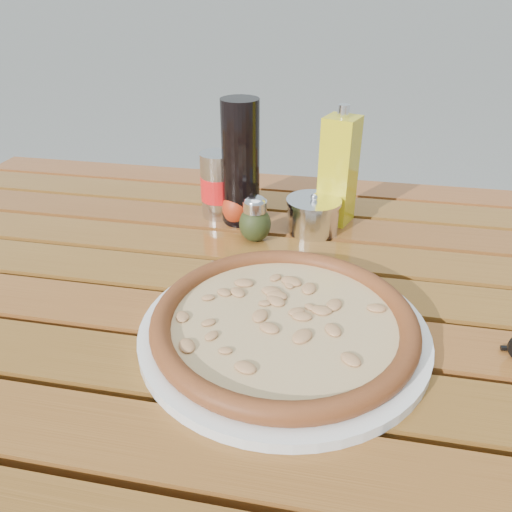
% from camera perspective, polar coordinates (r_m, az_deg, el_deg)
% --- Properties ---
extents(table, '(1.40, 0.90, 0.75)m').
position_cam_1_polar(table, '(0.79, -0.28, -7.44)').
color(table, '#32190B').
rests_on(table, ground).
extents(plate, '(0.46, 0.46, 0.01)m').
position_cam_1_polar(plate, '(0.63, 3.17, -8.53)').
color(plate, silver).
rests_on(plate, table).
extents(pizza, '(0.39, 0.39, 0.03)m').
position_cam_1_polar(pizza, '(0.62, 3.20, -7.39)').
color(pizza, beige).
rests_on(pizza, plate).
extents(pepper_shaker, '(0.07, 0.07, 0.08)m').
position_cam_1_polar(pepper_shaker, '(0.90, -2.18, 6.01)').
color(pepper_shaker, '#BB3515').
rests_on(pepper_shaker, table).
extents(oregano_shaker, '(0.06, 0.06, 0.08)m').
position_cam_1_polar(oregano_shaker, '(0.84, -0.11, 4.19)').
color(oregano_shaker, '#303916').
rests_on(oregano_shaker, table).
extents(dark_bottle, '(0.08, 0.08, 0.22)m').
position_cam_1_polar(dark_bottle, '(0.88, -1.76, 10.55)').
color(dark_bottle, black).
rests_on(dark_bottle, table).
extents(soda_can, '(0.08, 0.08, 0.12)m').
position_cam_1_polar(soda_can, '(0.93, -4.27, 8.03)').
color(soda_can, silver).
rests_on(soda_can, table).
extents(olive_oil_cruet, '(0.07, 0.07, 0.21)m').
position_cam_1_polar(olive_oil_cruet, '(0.90, 9.41, 9.65)').
color(olive_oil_cruet, gold).
rests_on(olive_oil_cruet, table).
extents(parmesan_tin, '(0.12, 0.12, 0.07)m').
position_cam_1_polar(parmesan_tin, '(0.88, 6.55, 4.72)').
color(parmesan_tin, silver).
rests_on(parmesan_tin, table).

